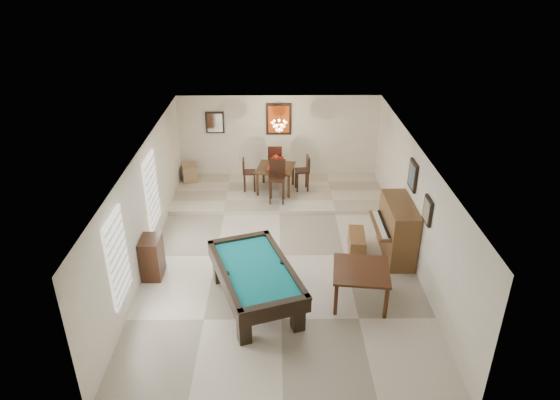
{
  "coord_description": "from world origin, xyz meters",
  "views": [
    {
      "loc": [
        -0.1,
        -9.83,
        6.39
      ],
      "look_at": [
        0.0,
        0.6,
        1.15
      ],
      "focal_mm": 32.0,
      "sensor_mm": 36.0,
      "label": 1
    }
  ],
  "objects_px": {
    "flower_vase": "(276,159)",
    "dining_chair_west": "(249,175)",
    "pool_table": "(256,286)",
    "square_table": "(360,285)",
    "apothecary_chest": "(152,257)",
    "dining_chair_south": "(277,182)",
    "dining_chair_east": "(302,173)",
    "chandelier": "(279,123)",
    "upright_piano": "(391,230)",
    "dining_table": "(276,177)",
    "piano_bench": "(357,244)",
    "corner_bench": "(190,173)",
    "dining_chair_north": "(275,162)"
  },
  "relations": [
    {
      "from": "upright_piano",
      "to": "pool_table",
      "type": "bearing_deg",
      "value": -149.71
    },
    {
      "from": "corner_bench",
      "to": "chandelier",
      "type": "relative_size",
      "value": 0.89
    },
    {
      "from": "piano_bench",
      "to": "dining_chair_north",
      "type": "xyz_separation_m",
      "value": [
        -1.91,
        4.0,
        0.43
      ]
    },
    {
      "from": "square_table",
      "to": "piano_bench",
      "type": "height_order",
      "value": "square_table"
    },
    {
      "from": "square_table",
      "to": "apothecary_chest",
      "type": "relative_size",
      "value": 1.19
    },
    {
      "from": "dining_table",
      "to": "dining_chair_east",
      "type": "bearing_deg",
      "value": 1.68
    },
    {
      "from": "flower_vase",
      "to": "square_table",
      "type": "bearing_deg",
      "value": -71.39
    },
    {
      "from": "upright_piano",
      "to": "dining_table",
      "type": "relative_size",
      "value": 1.56
    },
    {
      "from": "dining_chair_east",
      "to": "chandelier",
      "type": "bearing_deg",
      "value": -84.89
    },
    {
      "from": "apothecary_chest",
      "to": "dining_chair_west",
      "type": "relative_size",
      "value": 0.96
    },
    {
      "from": "pool_table",
      "to": "apothecary_chest",
      "type": "xyz_separation_m",
      "value": [
        -2.27,
        0.99,
        0.05
      ]
    },
    {
      "from": "piano_bench",
      "to": "dining_chair_east",
      "type": "height_order",
      "value": "dining_chair_east"
    },
    {
      "from": "square_table",
      "to": "piano_bench",
      "type": "xyz_separation_m",
      "value": [
        0.2,
        1.79,
        -0.13
      ]
    },
    {
      "from": "square_table",
      "to": "piano_bench",
      "type": "relative_size",
      "value": 1.21
    },
    {
      "from": "dining_chair_east",
      "to": "chandelier",
      "type": "distance_m",
      "value": 1.7
    },
    {
      "from": "upright_piano",
      "to": "corner_bench",
      "type": "relative_size",
      "value": 2.97
    },
    {
      "from": "square_table",
      "to": "dining_table",
      "type": "relative_size",
      "value": 1.08
    },
    {
      "from": "dining_chair_south",
      "to": "dining_chair_east",
      "type": "xyz_separation_m",
      "value": [
        0.72,
        0.77,
        -0.08
      ]
    },
    {
      "from": "pool_table",
      "to": "upright_piano",
      "type": "height_order",
      "value": "upright_piano"
    },
    {
      "from": "pool_table",
      "to": "dining_chair_west",
      "type": "distance_m",
      "value": 5.09
    },
    {
      "from": "apothecary_chest",
      "to": "dining_chair_west",
      "type": "xyz_separation_m",
      "value": [
        1.92,
        4.09,
        0.14
      ]
    },
    {
      "from": "upright_piano",
      "to": "dining_table",
      "type": "bearing_deg",
      "value": 128.76
    },
    {
      "from": "upright_piano",
      "to": "dining_chair_east",
      "type": "relative_size",
      "value": 1.54
    },
    {
      "from": "apothecary_chest",
      "to": "dining_chair_east",
      "type": "bearing_deg",
      "value": 50.01
    },
    {
      "from": "chandelier",
      "to": "piano_bench",
      "type": "bearing_deg",
      "value": -60.03
    },
    {
      "from": "pool_table",
      "to": "square_table",
      "type": "relative_size",
      "value": 2.27
    },
    {
      "from": "flower_vase",
      "to": "dining_chair_west",
      "type": "relative_size",
      "value": 0.27
    },
    {
      "from": "dining_chair_south",
      "to": "chandelier",
      "type": "bearing_deg",
      "value": 88.04
    },
    {
      "from": "dining_chair_south",
      "to": "dining_chair_east",
      "type": "bearing_deg",
      "value": 50.62
    },
    {
      "from": "dining_chair_north",
      "to": "upright_piano",
      "type": "bearing_deg",
      "value": 121.5
    },
    {
      "from": "flower_vase",
      "to": "dining_chair_east",
      "type": "xyz_separation_m",
      "value": [
        0.76,
        0.02,
        -0.46
      ]
    },
    {
      "from": "upright_piano",
      "to": "piano_bench",
      "type": "xyz_separation_m",
      "value": [
        -0.75,
        0.07,
        -0.41
      ]
    },
    {
      "from": "corner_bench",
      "to": "square_table",
      "type": "bearing_deg",
      "value": -53.27
    },
    {
      "from": "dining_chair_east",
      "to": "pool_table",
      "type": "bearing_deg",
      "value": -19.38
    },
    {
      "from": "flower_vase",
      "to": "dining_table",
      "type": "bearing_deg",
      "value": 0.0
    },
    {
      "from": "piano_bench",
      "to": "dining_chair_south",
      "type": "bearing_deg",
      "value": 126.92
    },
    {
      "from": "upright_piano",
      "to": "dining_table",
      "type": "distance_m",
      "value": 4.21
    },
    {
      "from": "dining_chair_south",
      "to": "dining_chair_west",
      "type": "height_order",
      "value": "dining_chair_south"
    },
    {
      "from": "piano_bench",
      "to": "apothecary_chest",
      "type": "height_order",
      "value": "apothecary_chest"
    },
    {
      "from": "upright_piano",
      "to": "corner_bench",
      "type": "height_order",
      "value": "upright_piano"
    },
    {
      "from": "upright_piano",
      "to": "dining_chair_west",
      "type": "bearing_deg",
      "value": 135.81
    },
    {
      "from": "apothecary_chest",
      "to": "dining_chair_south",
      "type": "distance_m",
      "value": 4.3
    },
    {
      "from": "corner_bench",
      "to": "dining_chair_east",
      "type": "bearing_deg",
      "value": -12.0
    },
    {
      "from": "chandelier",
      "to": "dining_chair_west",
      "type": "bearing_deg",
      "value": 171.58
    },
    {
      "from": "pool_table",
      "to": "chandelier",
      "type": "xyz_separation_m",
      "value": [
        0.51,
        4.94,
        1.79
      ]
    },
    {
      "from": "dining_chair_south",
      "to": "upright_piano",
      "type": "bearing_deg",
      "value": -40.3
    },
    {
      "from": "dining_chair_south",
      "to": "chandelier",
      "type": "height_order",
      "value": "chandelier"
    },
    {
      "from": "upright_piano",
      "to": "flower_vase",
      "type": "height_order",
      "value": "upright_piano"
    },
    {
      "from": "dining_chair_west",
      "to": "dining_chair_east",
      "type": "relative_size",
      "value": 0.94
    },
    {
      "from": "pool_table",
      "to": "upright_piano",
      "type": "bearing_deg",
      "value": 11.46
    }
  ]
}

